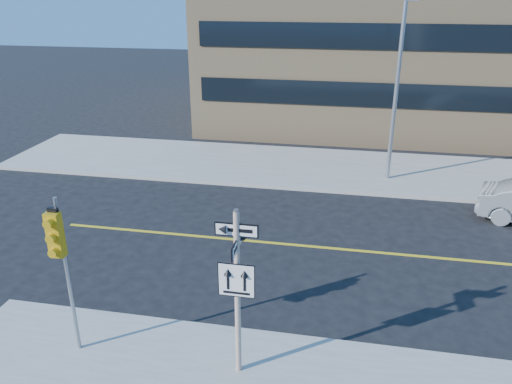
# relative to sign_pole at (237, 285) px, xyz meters

# --- Properties ---
(ground) EXTENTS (120.00, 120.00, 0.00)m
(ground) POSITION_rel_sign_pole_xyz_m (0.00, 2.51, -2.44)
(ground) COLOR black
(ground) RESTS_ON ground
(sign_pole) EXTENTS (0.92, 0.92, 4.06)m
(sign_pole) POSITION_rel_sign_pole_xyz_m (0.00, 0.00, 0.00)
(sign_pole) COLOR white
(sign_pole) RESTS_ON near_sidewalk
(traffic_signal) EXTENTS (0.32, 0.45, 4.00)m
(traffic_signal) POSITION_rel_sign_pole_xyz_m (-4.00, -0.15, 0.59)
(traffic_signal) COLOR gray
(traffic_signal) RESTS_ON near_sidewalk
(streetlight_a) EXTENTS (0.55, 2.25, 8.00)m
(streetlight_a) POSITION_rel_sign_pole_xyz_m (4.00, 13.27, 2.32)
(streetlight_a) COLOR gray
(streetlight_a) RESTS_ON far_sidewalk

